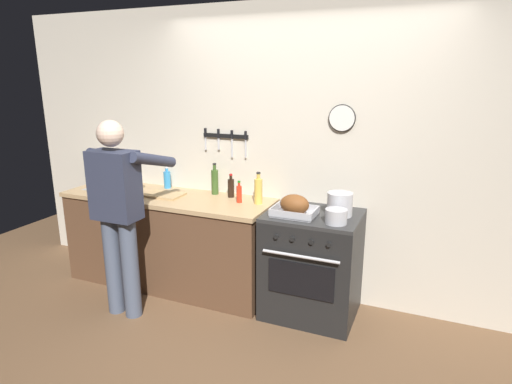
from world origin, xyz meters
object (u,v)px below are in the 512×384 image
Objects in this scene: bottle_cooking_oil at (258,191)px; bottle_hot_sauce at (239,194)px; cutting_board at (164,195)px; bottle_olive_oil at (215,181)px; bottle_soy_sauce at (231,187)px; roasting_pan at (295,206)px; stock_pot at (340,204)px; saucepan at (336,216)px; stove at (312,264)px; bottle_dish_soap at (167,179)px; person_cook at (118,207)px.

bottle_hot_sauce is at bearing -169.33° from bottle_cooking_oil.
cutting_board is 1.27× the size of bottle_cooking_oil.
bottle_soy_sauce is (0.19, -0.04, -0.03)m from bottle_olive_oil.
roasting_pan is 0.36m from stock_pot.
saucepan is at bearing -18.29° from bottle_soy_sauce.
stove is 3.18× the size of bottle_cooking_oil.
bottle_soy_sauce is 1.12× the size of bottle_hot_sauce.
saucepan is (0.22, -0.17, 0.51)m from stove.
bottle_hot_sauce is at bearing 178.91° from stock_pot.
stock_pot is 0.73m from bottle_cooking_oil.
roasting_pan reaches higher than stove.
stove is 0.55m from roasting_pan.
bottle_hot_sauce is (-0.92, 0.22, 0.02)m from saucepan.
bottle_hot_sauce is at bearing 166.40° from saucepan.
bottle_dish_soap reaches higher than saucepan.
bottle_cooking_oil is at bearing -14.92° from bottle_olive_oil.
saucepan is 1.31m from bottle_olive_oil.
bottle_soy_sauce reaches higher than roasting_pan.
cutting_board is at bearing -173.05° from bottle_cooking_oil.
bottle_hot_sauce is at bearing -41.95° from bottle_soy_sauce.
bottle_cooking_oil is (0.50, -0.13, -0.01)m from bottle_olive_oil.
stock_pot is 1.05m from bottle_soy_sauce.
bottle_olive_oil is (0.41, 0.25, 0.11)m from cutting_board.
bottle_hot_sauce is at bearing 175.43° from stove.
bottle_dish_soap is at bearing -5.31° from person_cook.
bottle_olive_oil is 1.52× the size of bottle_hot_sauce.
stove is at bearing -12.17° from bottle_olive_oil.
bottle_olive_oil is (-1.03, 0.22, 0.57)m from stove.
person_cook is at bearing -158.85° from stock_pot.
bottle_cooking_oil reaches higher than bottle_soy_sauce.
bottle_cooking_oil is (-0.53, 0.09, 0.57)m from stove.
bottle_olive_oil reaches higher than stove.
person_cook is at bearing -83.32° from bottle_dish_soap.
saucepan is at bearing -9.68° from roasting_pan.
bottle_dish_soap is at bearing 167.37° from saucepan.
stock_pot is (1.67, 0.65, 0.04)m from person_cook.
roasting_pan is 0.36m from saucepan.
bottle_dish_soap is (-0.73, 0.05, -0.00)m from bottle_soy_sauce.
stock_pot is at bearing 23.49° from roasting_pan.
bottle_olive_oil is (-0.90, 0.33, 0.05)m from roasting_pan.
stove is 2.56× the size of roasting_pan.
bottle_soy_sauce is at bearing -11.28° from bottle_olive_oil.
roasting_pan is at bearing -81.43° from person_cook.
bottle_cooking_oil is 1.30× the size of bottle_dish_soap.
stock_pot is (0.20, 0.04, 0.54)m from stove.
stove is at bearing -169.17° from stock_pot.
bottle_dish_soap is at bearing 175.98° from bottle_soy_sauce.
bottle_hot_sauce is (0.14, -0.13, -0.01)m from bottle_soy_sauce.
saucepan is (0.02, -0.20, -0.04)m from stock_pot.
bottle_hot_sauce is at bearing -11.62° from bottle_dish_soap.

